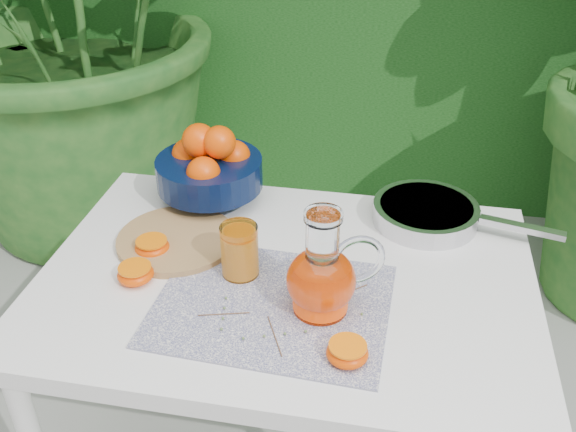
% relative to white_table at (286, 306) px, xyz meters
% --- Properties ---
extents(white_table, '(1.00, 0.70, 0.75)m').
position_rel_white_table_xyz_m(white_table, '(0.00, 0.00, 0.00)').
color(white_table, white).
rests_on(white_table, ground).
extents(placemat, '(0.46, 0.36, 0.00)m').
position_rel_white_table_xyz_m(placemat, '(-0.01, -0.10, 0.08)').
color(placemat, '#0D134E').
rests_on(placemat, white_table).
extents(cutting_board, '(0.29, 0.29, 0.02)m').
position_rel_white_table_xyz_m(cutting_board, '(-0.26, 0.07, 0.09)').
color(cutting_board, '#AB894D').
rests_on(cutting_board, white_table).
extents(fruit_bowl, '(0.27, 0.27, 0.20)m').
position_rel_white_table_xyz_m(fruit_bowl, '(-0.23, 0.26, 0.17)').
color(fruit_bowl, black).
rests_on(fruit_bowl, white_table).
extents(juice_pitcher, '(0.20, 0.17, 0.21)m').
position_rel_white_table_xyz_m(juice_pitcher, '(0.09, -0.09, 0.16)').
color(juice_pitcher, white).
rests_on(juice_pitcher, white_table).
extents(juice_tumbler, '(0.09, 0.09, 0.11)m').
position_rel_white_table_xyz_m(juice_tumbler, '(-0.09, -0.01, 0.14)').
color(juice_tumbler, white).
rests_on(juice_tumbler, white_table).
extents(saute_pan, '(0.44, 0.29, 0.04)m').
position_rel_white_table_xyz_m(saute_pan, '(0.28, 0.26, 0.11)').
color(saute_pan, '#BAB9BE').
rests_on(saute_pan, white_table).
extents(orange_halves, '(0.53, 0.32, 0.04)m').
position_rel_white_table_xyz_m(orange_halves, '(-0.15, -0.09, 0.10)').
color(orange_halves, '#F53302').
rests_on(orange_halves, white_table).
extents(thyme_sprigs, '(0.30, 0.24, 0.01)m').
position_rel_white_table_xyz_m(thyme_sprigs, '(0.02, -0.12, 0.09)').
color(thyme_sprigs, brown).
rests_on(thyme_sprigs, white_table).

